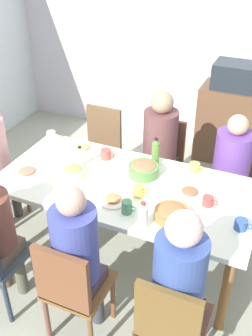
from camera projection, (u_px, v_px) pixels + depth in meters
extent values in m
plane|color=#9A9E8B|center=(126.00, 255.00, 3.54)|extent=(5.93, 5.93, 0.00)
cube|color=silver|center=(208.00, 40.00, 4.62)|extent=(5.18, 0.12, 2.60)
cube|color=white|center=(126.00, 186.00, 3.14)|extent=(2.03, 0.97, 0.04)
cylinder|color=#925F36|center=(8.00, 222.00, 3.36)|extent=(0.07, 0.07, 0.73)
cylinder|color=brown|center=(225.00, 293.00, 2.74)|extent=(0.07, 0.07, 0.73)
cylinder|color=olive|center=(57.00, 176.00, 3.95)|extent=(0.07, 0.07, 0.73)
cylinder|color=#945A3D|center=(245.00, 225.00, 3.33)|extent=(0.07, 0.07, 0.73)
cube|color=brown|center=(97.00, 155.00, 4.14)|extent=(0.40, 0.40, 0.04)
cylinder|color=brown|center=(119.00, 169.00, 4.33)|extent=(0.04, 0.04, 0.43)
cylinder|color=brown|center=(91.00, 162.00, 4.45)|extent=(0.04, 0.04, 0.43)
cylinder|color=brown|center=(105.00, 185.00, 4.07)|extent=(0.04, 0.04, 0.43)
cylinder|color=brown|center=(76.00, 178.00, 4.19)|extent=(0.04, 0.04, 0.43)
cube|color=brown|center=(104.00, 127.00, 4.15)|extent=(0.38, 0.04, 0.45)
cube|color=brown|center=(228.00, 186.00, 3.68)|extent=(0.40, 0.40, 0.04)
cylinder|color=brown|center=(246.00, 200.00, 3.87)|extent=(0.04, 0.04, 0.43)
cylinder|color=brown|center=(211.00, 191.00, 3.99)|extent=(0.04, 0.04, 0.43)
cylinder|color=brown|center=(239.00, 221.00, 3.61)|extent=(0.04, 0.04, 0.43)
cylinder|color=brown|center=(202.00, 211.00, 3.73)|extent=(0.04, 0.04, 0.43)
cube|color=brown|center=(236.00, 155.00, 3.69)|extent=(0.38, 0.04, 0.45)
cylinder|color=brown|center=(231.00, 213.00, 3.69)|extent=(0.09, 0.09, 0.45)
cylinder|color=brown|center=(214.00, 208.00, 3.74)|extent=(0.09, 0.09, 0.45)
cube|color=brown|center=(229.00, 180.00, 3.64)|extent=(0.30, 0.30, 0.10)
cylinder|color=#623D93|center=(233.00, 155.00, 3.50)|extent=(0.33, 0.33, 0.43)
sphere|color=tan|center=(238.00, 125.00, 3.34)|extent=(0.18, 0.18, 0.18)
cube|color=brown|center=(159.00, 169.00, 3.91)|extent=(0.40, 0.40, 0.04)
cylinder|color=brown|center=(179.00, 183.00, 4.10)|extent=(0.04, 0.04, 0.43)
cylinder|color=brown|center=(148.00, 176.00, 4.22)|extent=(0.04, 0.04, 0.43)
cylinder|color=brown|center=(168.00, 202.00, 3.84)|extent=(0.04, 0.04, 0.43)
cylinder|color=brown|center=(136.00, 193.00, 3.96)|extent=(0.04, 0.04, 0.43)
cube|color=brown|center=(166.00, 140.00, 3.92)|extent=(0.38, 0.04, 0.45)
cylinder|color=#49484A|center=(162.00, 195.00, 3.92)|extent=(0.09, 0.09, 0.45)
cylinder|color=#493D3E|center=(147.00, 191.00, 3.97)|extent=(0.09, 0.09, 0.45)
cube|color=#3D473A|center=(159.00, 164.00, 3.87)|extent=(0.30, 0.30, 0.10)
cylinder|color=brown|center=(160.00, 137.00, 3.71)|extent=(0.32, 0.32, 0.50)
sphere|color=#9F8163|center=(162.00, 102.00, 3.52)|extent=(0.20, 0.20, 0.20)
cube|color=brown|center=(174.00, 321.00, 2.47)|extent=(0.40, 0.40, 0.04)
cylinder|color=brown|center=(157.00, 313.00, 2.78)|extent=(0.04, 0.04, 0.43)
cylinder|color=brown|center=(205.00, 331.00, 2.67)|extent=(0.04, 0.04, 0.43)
cube|color=brown|center=(167.00, 319.00, 2.21)|extent=(0.38, 0.04, 0.45)
cylinder|color=#2D3752|center=(166.00, 325.00, 2.69)|extent=(0.09, 0.09, 0.45)
cylinder|color=#2A3044|center=(189.00, 333.00, 2.64)|extent=(0.09, 0.09, 0.45)
cube|color=#292947|center=(175.00, 314.00, 2.44)|extent=(0.30, 0.30, 0.10)
cylinder|color=#38519A|center=(179.00, 277.00, 2.26)|extent=(0.30, 0.30, 0.55)
sphere|color=beige|center=(184.00, 229.00, 2.07)|extent=(0.20, 0.20, 0.20)
cylinder|color=brown|center=(27.00, 194.00, 3.95)|extent=(0.04, 0.04, 0.43)
cylinder|color=brown|center=(5.00, 214.00, 3.69)|extent=(0.04, 0.04, 0.43)
cylinder|color=#403C3C|center=(15.00, 197.00, 3.90)|extent=(0.09, 0.09, 0.45)
cylinder|color=#413F47|center=(5.00, 206.00, 3.77)|extent=(0.09, 0.09, 0.45)
cube|color=brown|center=(79.00, 285.00, 2.70)|extent=(0.40, 0.40, 0.04)
cylinder|color=brown|center=(47.00, 318.00, 2.75)|extent=(0.04, 0.04, 0.43)
cylinder|color=brown|center=(91.00, 336.00, 2.64)|extent=(0.04, 0.04, 0.43)
cylinder|color=brown|center=(72.00, 282.00, 3.01)|extent=(0.04, 0.04, 0.43)
cylinder|color=brown|center=(113.00, 297.00, 2.90)|extent=(0.04, 0.04, 0.43)
cube|color=brown|center=(62.00, 281.00, 2.44)|extent=(0.38, 0.04, 0.45)
cylinder|color=#3B3B4A|center=(78.00, 292.00, 2.92)|extent=(0.09, 0.09, 0.45)
cylinder|color=#373844|center=(97.00, 299.00, 2.87)|extent=(0.09, 0.09, 0.45)
cube|color=#473747|center=(78.00, 279.00, 2.67)|extent=(0.30, 0.30, 0.10)
cylinder|color=#404B9E|center=(75.00, 245.00, 2.50)|extent=(0.30, 0.30, 0.52)
sphere|color=tan|center=(71.00, 201.00, 2.31)|extent=(0.18, 0.18, 0.18)
cylinder|color=#263342|center=(7.00, 301.00, 2.87)|extent=(0.04, 0.04, 0.43)
cylinder|color=#273F45|center=(0.00, 256.00, 3.24)|extent=(0.04, 0.04, 0.43)
cylinder|color=#29384C|center=(35.00, 269.00, 3.13)|extent=(0.04, 0.04, 0.43)
cylinder|color=brown|center=(3.00, 264.00, 3.15)|extent=(0.09, 0.09, 0.45)
cylinder|color=#525240|center=(20.00, 270.00, 3.10)|extent=(0.09, 0.09, 0.45)
cylinder|color=silver|center=(190.00, 193.00, 3.01)|extent=(0.22, 0.22, 0.01)
ellipsoid|color=#A85D3F|center=(190.00, 191.00, 3.00)|extent=(0.12, 0.12, 0.02)
cylinder|color=beige|center=(112.00, 200.00, 2.94)|extent=(0.22, 0.22, 0.01)
ellipsoid|color=#C9804F|center=(112.00, 198.00, 2.93)|extent=(0.12, 0.12, 0.02)
cylinder|color=white|center=(83.00, 149.00, 3.57)|extent=(0.24, 0.24, 0.01)
ellipsoid|color=tan|center=(83.00, 147.00, 3.56)|extent=(0.13, 0.13, 0.02)
cylinder|color=silver|center=(27.00, 173.00, 3.25)|extent=(0.25, 0.25, 0.01)
ellipsoid|color=#C5755B|center=(27.00, 171.00, 3.24)|extent=(0.14, 0.14, 0.02)
cylinder|color=beige|center=(74.00, 173.00, 3.19)|extent=(0.18, 0.18, 0.07)
ellipsoid|color=#8FAD56|center=(73.00, 169.00, 3.17)|extent=(0.15, 0.15, 0.04)
cylinder|color=olive|center=(171.00, 215.00, 2.75)|extent=(0.24, 0.24, 0.08)
ellipsoid|color=#AE6A3C|center=(172.00, 210.00, 2.73)|extent=(0.19, 0.19, 0.04)
cylinder|color=#558846|center=(144.00, 170.00, 3.21)|extent=(0.25, 0.25, 0.09)
ellipsoid|color=#AF6B47|center=(144.00, 166.00, 3.19)|extent=(0.20, 0.20, 0.04)
cylinder|color=white|center=(51.00, 136.00, 3.68)|extent=(0.08, 0.08, 0.10)
torus|color=white|center=(56.00, 137.00, 3.67)|extent=(0.05, 0.01, 0.05)
cylinder|color=#C9433F|center=(208.00, 201.00, 2.89)|extent=(0.08, 0.08, 0.07)
torus|color=#CA5341|center=(215.00, 203.00, 2.87)|extent=(0.05, 0.01, 0.05)
cylinder|color=#D14D45|center=(106.00, 154.00, 3.43)|extent=(0.09, 0.09, 0.09)
torus|color=#D24C3F|center=(112.00, 155.00, 3.41)|extent=(0.05, 0.01, 0.05)
cylinder|color=#E4CB4E|center=(139.00, 191.00, 2.98)|extent=(0.08, 0.08, 0.08)
torus|color=#E8D04A|center=(145.00, 193.00, 2.96)|extent=(0.05, 0.01, 0.05)
cylinder|color=#315399|center=(241.00, 224.00, 2.67)|extent=(0.09, 0.09, 0.07)
torus|color=#3762A1|center=(249.00, 227.00, 2.65)|extent=(0.05, 0.01, 0.05)
cylinder|color=#E0BD53|center=(194.00, 168.00, 3.26)|extent=(0.09, 0.09, 0.08)
torus|color=#DFC94E|center=(201.00, 169.00, 3.24)|extent=(0.05, 0.01, 0.05)
cylinder|color=#46845C|center=(127.00, 207.00, 2.81)|extent=(0.07, 0.07, 0.10)
torus|color=#4D8869|center=(133.00, 209.00, 2.79)|extent=(0.05, 0.01, 0.05)
cylinder|color=red|center=(176.00, 228.00, 2.56)|extent=(0.05, 0.05, 0.18)
cone|color=red|center=(178.00, 215.00, 2.50)|extent=(0.05, 0.05, 0.03)
cylinder|color=white|center=(178.00, 213.00, 2.49)|extent=(0.03, 0.03, 0.01)
cylinder|color=#528434|center=(156.00, 154.00, 3.32)|extent=(0.06, 0.06, 0.20)
cone|color=#4B8735|center=(156.00, 141.00, 3.25)|extent=(0.06, 0.06, 0.03)
cylinder|color=black|center=(156.00, 139.00, 3.24)|extent=(0.03, 0.03, 0.01)
cylinder|color=#EDE5C7|center=(80.00, 159.00, 3.30)|extent=(0.06, 0.06, 0.15)
cone|color=silver|center=(80.00, 149.00, 3.26)|extent=(0.05, 0.05, 0.03)
cylinder|color=black|center=(80.00, 147.00, 3.24)|extent=(0.03, 0.03, 0.01)
cylinder|color=silver|center=(143.00, 217.00, 2.66)|extent=(0.07, 0.07, 0.17)
cone|color=silver|center=(143.00, 206.00, 2.61)|extent=(0.06, 0.06, 0.03)
cylinder|color=red|center=(143.00, 203.00, 2.60)|extent=(0.03, 0.03, 0.01)
cube|color=brown|center=(228.00, 124.00, 4.71)|extent=(0.70, 0.44, 0.90)
cube|color=#232A31|center=(236.00, 76.00, 4.39)|extent=(0.48, 0.36, 0.28)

